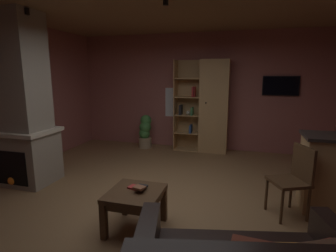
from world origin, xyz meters
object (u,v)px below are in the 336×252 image
(table_book_2, at_px, (139,188))
(potted_floor_plant, at_px, (145,131))
(wall_mounted_tv, at_px, (281,86))
(stone_fireplace, at_px, (21,109))
(coffee_table, at_px, (135,199))
(table_book_1, at_px, (142,186))
(table_book_0, at_px, (134,187))
(dining_chair, at_px, (294,176))
(bookshelf_cabinet, at_px, (210,107))

(table_book_2, distance_m, potted_floor_plant, 3.59)
(wall_mounted_tv, bearing_deg, stone_fireplace, -145.82)
(wall_mounted_tv, bearing_deg, table_book_2, -116.62)
(coffee_table, height_order, table_book_1, table_book_1)
(table_book_2, bearing_deg, coffee_table, 171.71)
(table_book_0, xyz_separation_m, dining_chair, (1.87, 0.78, 0.04))
(table_book_2, height_order, wall_mounted_tv, wall_mounted_tv)
(stone_fireplace, bearing_deg, dining_chair, 0.44)
(table_book_2, bearing_deg, table_book_1, 91.84)
(potted_floor_plant, height_order, wall_mounted_tv, wall_mounted_tv)
(coffee_table, height_order, table_book_0, table_book_0)
(stone_fireplace, distance_m, potted_floor_plant, 2.93)
(table_book_2, bearing_deg, stone_fireplace, 160.73)
(dining_chair, bearing_deg, wall_mounted_tv, 88.07)
(table_book_1, xyz_separation_m, wall_mounted_tv, (1.87, 3.64, 1.04))
(dining_chair, xyz_separation_m, potted_floor_plant, (-2.97, 2.51, -0.12))
(table_book_1, xyz_separation_m, potted_floor_plant, (-1.20, 3.29, -0.10))
(bookshelf_cabinet, distance_m, table_book_0, 3.50)
(table_book_1, xyz_separation_m, dining_chair, (1.77, 0.78, 0.02))
(bookshelf_cabinet, bearing_deg, table_book_1, -96.10)
(dining_chair, distance_m, wall_mounted_tv, 3.03)
(coffee_table, relative_size, table_book_1, 5.29)
(coffee_table, relative_size, dining_chair, 0.69)
(bookshelf_cabinet, bearing_deg, table_book_0, -97.75)
(table_book_2, bearing_deg, wall_mounted_tv, 63.38)
(potted_floor_plant, bearing_deg, bookshelf_cabinet, 4.86)
(dining_chair, xyz_separation_m, wall_mounted_tv, (0.10, 2.86, 1.02))
(table_book_0, xyz_separation_m, table_book_1, (0.10, 0.00, 0.02))
(stone_fireplace, distance_m, dining_chair, 4.22)
(stone_fireplace, height_order, wall_mounted_tv, stone_fireplace)
(table_book_1, relative_size, wall_mounted_tv, 0.16)
(stone_fireplace, bearing_deg, coffee_table, -19.52)
(bookshelf_cabinet, height_order, table_book_0, bookshelf_cabinet)
(potted_floor_plant, bearing_deg, coffee_table, -71.19)
(table_book_0, relative_size, wall_mounted_tv, 0.16)
(wall_mounted_tv, bearing_deg, bookshelf_cabinet, -172.01)
(dining_chair, height_order, wall_mounted_tv, wall_mounted_tv)
(table_book_2, bearing_deg, potted_floor_plant, 109.62)
(stone_fireplace, relative_size, table_book_0, 23.13)
(table_book_0, distance_m, table_book_1, 0.10)
(table_book_2, height_order, potted_floor_plant, potted_floor_plant)
(bookshelf_cabinet, relative_size, potted_floor_plant, 2.60)
(stone_fireplace, height_order, table_book_1, stone_fireplace)
(table_book_1, relative_size, potted_floor_plant, 0.15)
(table_book_0, distance_m, dining_chair, 2.03)
(dining_chair, bearing_deg, stone_fireplace, -179.56)
(table_book_2, relative_size, dining_chair, 0.13)
(coffee_table, distance_m, dining_chair, 2.02)
(table_book_1, relative_size, dining_chair, 0.13)
(bookshelf_cabinet, height_order, table_book_2, bookshelf_cabinet)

